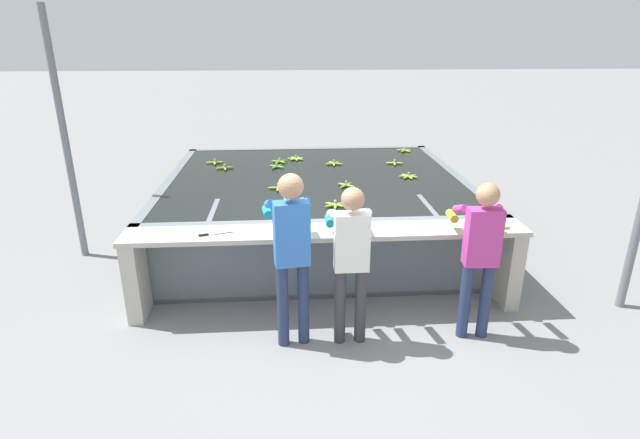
# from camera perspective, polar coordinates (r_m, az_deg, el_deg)

# --- Properties ---
(ground_plane) EXTENTS (80.00, 80.00, 0.00)m
(ground_plane) POSITION_cam_1_polar(r_m,az_deg,el_deg) (5.41, 0.97, -11.38)
(ground_plane) COLOR gray
(ground_plane) RESTS_ON ground
(wash_tank) EXTENTS (4.22, 3.83, 0.94)m
(wash_tank) POSITION_cam_1_polar(r_m,az_deg,el_deg) (7.34, -0.57, 1.42)
(wash_tank) COLOR slate
(wash_tank) RESTS_ON ground
(work_ledge) EXTENTS (4.22, 0.45, 0.94)m
(work_ledge) POSITION_cam_1_polar(r_m,az_deg,el_deg) (5.30, 0.81, -4.06)
(work_ledge) COLOR #B7B2A3
(work_ledge) RESTS_ON ground
(worker_0) EXTENTS (0.47, 0.74, 1.72)m
(worker_0) POSITION_cam_1_polar(r_m,az_deg,el_deg) (4.59, -3.30, -2.85)
(worker_0) COLOR navy
(worker_0) RESTS_ON ground
(worker_1) EXTENTS (0.41, 0.71, 1.58)m
(worker_1) POSITION_cam_1_polar(r_m,az_deg,el_deg) (4.67, 3.56, -3.76)
(worker_1) COLOR #38383D
(worker_1) RESTS_ON ground
(worker_2) EXTENTS (0.43, 0.72, 1.59)m
(worker_2) POSITION_cam_1_polar(r_m,az_deg,el_deg) (4.98, 17.84, -3.06)
(worker_2) COLOR navy
(worker_2) RESTS_ON ground
(banana_bunch_floating_0) EXTENTS (0.28, 0.28, 0.08)m
(banana_bunch_floating_0) POSITION_cam_1_polar(r_m,az_deg,el_deg) (7.72, -10.83, 5.82)
(banana_bunch_floating_0) COLOR #75A333
(banana_bunch_floating_0) RESTS_ON wash_tank
(banana_bunch_floating_1) EXTENTS (0.28, 0.28, 0.08)m
(banana_bunch_floating_1) POSITION_cam_1_polar(r_m,az_deg,el_deg) (5.85, -2.35, 1.48)
(banana_bunch_floating_1) COLOR #8CB738
(banana_bunch_floating_1) RESTS_ON wash_tank
(banana_bunch_floating_2) EXTENTS (0.28, 0.28, 0.08)m
(banana_bunch_floating_2) POSITION_cam_1_polar(r_m,az_deg,el_deg) (7.97, 8.52, 6.41)
(banana_bunch_floating_2) COLOR #9EC642
(banana_bunch_floating_2) RESTS_ON wash_tank
(banana_bunch_floating_3) EXTENTS (0.28, 0.28, 0.08)m
(banana_bunch_floating_3) POSITION_cam_1_polar(r_m,az_deg,el_deg) (8.18, -2.76, 6.97)
(banana_bunch_floating_3) COLOR #9EC642
(banana_bunch_floating_3) RESTS_ON wash_tank
(banana_bunch_floating_4) EXTENTS (0.28, 0.27, 0.08)m
(banana_bunch_floating_4) POSITION_cam_1_polar(r_m,az_deg,el_deg) (7.86, 1.60, 6.43)
(banana_bunch_floating_4) COLOR #93BC3D
(banana_bunch_floating_4) RESTS_ON wash_tank
(banana_bunch_floating_5) EXTENTS (0.25, 0.25, 0.08)m
(banana_bunch_floating_5) POSITION_cam_1_polar(r_m,az_deg,el_deg) (7.70, -4.96, 6.06)
(banana_bunch_floating_5) COLOR #75A333
(banana_bunch_floating_5) RESTS_ON wash_tank
(banana_bunch_floating_6) EXTENTS (0.24, 0.24, 0.08)m
(banana_bunch_floating_6) POSITION_cam_1_polar(r_m,az_deg,el_deg) (6.71, 3.01, 3.95)
(banana_bunch_floating_6) COLOR #7FAD33
(banana_bunch_floating_6) RESTS_ON wash_tank
(banana_bunch_floating_7) EXTENTS (0.28, 0.28, 0.08)m
(banana_bunch_floating_7) POSITION_cam_1_polar(r_m,az_deg,el_deg) (6.60, -4.80, 3.63)
(banana_bunch_floating_7) COLOR #7FAD33
(banana_bunch_floating_7) RESTS_ON wash_tank
(banana_bunch_floating_8) EXTENTS (0.28, 0.26, 0.08)m
(banana_bunch_floating_8) POSITION_cam_1_polar(r_m,az_deg,el_deg) (8.90, 9.65, 7.80)
(banana_bunch_floating_8) COLOR #93BC3D
(banana_bunch_floating_8) RESTS_ON wash_tank
(banana_bunch_floating_9) EXTENTS (0.27, 0.28, 0.08)m
(banana_bunch_floating_9) POSITION_cam_1_polar(r_m,az_deg,el_deg) (5.91, 1.75, 1.70)
(banana_bunch_floating_9) COLOR #7FAD33
(banana_bunch_floating_9) RESTS_ON wash_tank
(banana_bunch_floating_10) EXTENTS (0.27, 0.27, 0.08)m
(banana_bunch_floating_10) POSITION_cam_1_polar(r_m,az_deg,el_deg) (8.01, -4.65, 6.63)
(banana_bunch_floating_10) COLOR #75A333
(banana_bunch_floating_10) RESTS_ON wash_tank
(banana_bunch_floating_11) EXTENTS (0.28, 0.28, 0.08)m
(banana_bunch_floating_11) POSITION_cam_1_polar(r_m,az_deg,el_deg) (8.10, -11.91, 6.41)
(banana_bunch_floating_11) COLOR #93BC3D
(banana_bunch_floating_11) RESTS_ON wash_tank
(banana_bunch_floating_12) EXTENTS (0.28, 0.28, 0.08)m
(banana_bunch_floating_12) POSITION_cam_1_polar(r_m,az_deg,el_deg) (7.24, 10.09, 4.89)
(banana_bunch_floating_12) COLOR #8CB738
(banana_bunch_floating_12) RESTS_ON wash_tank
(banana_bunch_ledge_0) EXTENTS (0.27, 0.28, 0.08)m
(banana_bunch_ledge_0) POSITION_cam_1_polar(r_m,az_deg,el_deg) (5.53, 19.64, -0.85)
(banana_bunch_ledge_0) COLOR #9EC642
(banana_bunch_ledge_0) RESTS_ON work_ledge
(knife_0) EXTENTS (0.34, 0.13, 0.02)m
(knife_0) POSITION_cam_1_polar(r_m,az_deg,el_deg) (5.18, -12.39, -1.63)
(knife_0) COLOR silver
(knife_0) RESTS_ON work_ledge
(support_post_left) EXTENTS (0.09, 0.09, 3.20)m
(support_post_left) POSITION_cam_1_polar(r_m,az_deg,el_deg) (7.17, -27.13, 8.15)
(support_post_left) COLOR slate
(support_post_left) RESTS_ON ground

